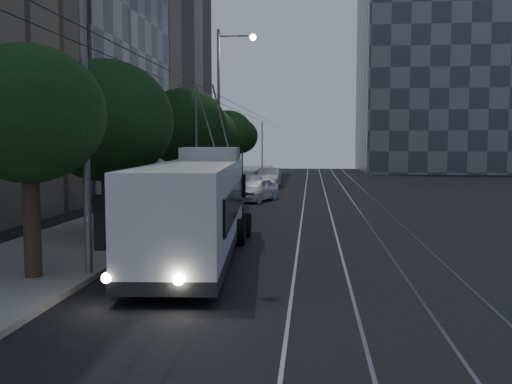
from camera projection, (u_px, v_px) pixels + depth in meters
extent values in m
plane|color=black|center=(290.00, 248.00, 19.72)|extent=(120.00, 120.00, 0.00)
cube|color=gray|center=(194.00, 193.00, 40.27)|extent=(5.00, 90.00, 0.15)
cube|color=gray|center=(305.00, 195.00, 39.52)|extent=(0.08, 90.00, 0.02)
cube|color=gray|center=(326.00, 195.00, 39.38)|extent=(0.08, 90.00, 0.02)
cube|color=gray|center=(348.00, 195.00, 39.23)|extent=(0.08, 90.00, 0.02)
cube|color=gray|center=(370.00, 196.00, 39.09)|extent=(0.08, 90.00, 0.02)
cylinder|color=black|center=(246.00, 114.00, 39.43)|extent=(0.02, 90.00, 0.02)
cylinder|color=black|center=(256.00, 114.00, 39.36)|extent=(0.02, 90.00, 0.02)
cylinder|color=slate|center=(196.00, 155.00, 29.88)|extent=(0.14, 0.14, 6.00)
cylinder|color=slate|center=(242.00, 150.00, 49.71)|extent=(0.14, 0.14, 6.00)
cylinder|color=slate|center=(262.00, 148.00, 69.54)|extent=(0.14, 0.14, 6.00)
cube|color=#3C404D|center=(46.00, 16.00, 42.24)|extent=(14.00, 18.00, 26.00)
cube|color=gray|center=(130.00, 19.00, 61.72)|extent=(14.00, 22.00, 34.00)
cube|color=#3C404D|center=(450.00, 76.00, 71.46)|extent=(22.00, 18.00, 24.00)
cube|color=silver|center=(195.00, 206.00, 17.86)|extent=(3.22, 11.41, 2.67)
cube|color=black|center=(195.00, 244.00, 17.96)|extent=(3.26, 11.45, 0.33)
cube|color=black|center=(198.00, 201.00, 18.31)|extent=(3.10, 9.07, 0.99)
cube|color=black|center=(142.00, 223.00, 12.29)|extent=(2.09, 0.23, 1.22)
cube|color=black|center=(223.00, 186.00, 23.39)|extent=(1.89, 0.22, 0.94)
cube|color=#23D433|center=(142.00, 184.00, 12.21)|extent=(1.50, 0.17, 0.30)
cube|color=gray|center=(211.00, 154.00, 20.51)|extent=(2.14, 2.21, 0.47)
sphere|color=white|center=(107.00, 278.00, 12.42)|extent=(0.24, 0.24, 0.24)
sphere|color=white|center=(179.00, 280.00, 12.26)|extent=(0.24, 0.24, 0.24)
cylinder|color=slate|center=(208.00, 124.00, 21.42)|extent=(0.06, 4.25, 2.56)
cylinder|color=slate|center=(222.00, 124.00, 21.37)|extent=(0.06, 4.25, 2.56)
cylinder|color=black|center=(122.00, 268.00, 14.50)|extent=(0.28, 0.94, 0.94)
cylinder|color=black|center=(211.00, 270.00, 14.28)|extent=(0.28, 0.94, 0.94)
cylinder|color=black|center=(178.00, 231.00, 20.53)|extent=(0.28, 0.94, 0.94)
cylinder|color=black|center=(241.00, 232.00, 20.31)|extent=(0.28, 0.94, 0.94)
cylinder|color=black|center=(189.00, 224.00, 22.32)|extent=(0.28, 0.94, 0.94)
cylinder|color=black|center=(247.00, 225.00, 22.10)|extent=(0.28, 0.94, 0.94)
imported|color=#9EA0A5|center=(210.00, 198.00, 28.27)|extent=(3.33, 6.71, 1.83)
imported|color=white|center=(256.00, 189.00, 35.43)|extent=(2.92, 4.59, 1.45)
imported|color=#B9B9BD|center=(252.00, 185.00, 39.32)|extent=(2.12, 4.76, 1.36)
imported|color=#B2B2B6|center=(269.00, 178.00, 46.46)|extent=(1.69, 4.77, 1.57)
imported|color=#B1B1B5|center=(262.00, 175.00, 53.37)|extent=(2.46, 3.85, 1.22)
cylinder|color=black|center=(32.00, 227.00, 14.82)|extent=(0.44, 0.44, 2.90)
ellipsoid|color=black|center=(28.00, 114.00, 14.56)|extent=(3.95, 3.95, 3.56)
cylinder|color=black|center=(108.00, 205.00, 21.71)|extent=(0.44, 0.44, 2.55)
ellipsoid|color=black|center=(106.00, 121.00, 21.43)|extent=(5.09, 5.09, 4.58)
cylinder|color=black|center=(185.00, 182.00, 32.75)|extent=(0.44, 0.44, 2.71)
ellipsoid|color=black|center=(185.00, 127.00, 32.47)|extent=(4.89, 4.89, 4.40)
cylinder|color=black|center=(208.00, 176.00, 39.85)|extent=(0.44, 0.44, 2.65)
ellipsoid|color=black|center=(207.00, 134.00, 39.60)|extent=(4.17, 4.17, 3.75)
cylinder|color=black|center=(228.00, 168.00, 49.56)|extent=(0.44, 0.44, 2.78)
ellipsoid|color=black|center=(228.00, 133.00, 49.29)|extent=(4.39, 4.39, 3.95)
cylinder|color=black|center=(238.00, 165.00, 56.51)|extent=(0.44, 0.44, 2.81)
ellipsoid|color=black|center=(238.00, 136.00, 56.27)|extent=(3.88, 3.88, 3.49)
cylinder|color=slate|center=(84.00, 85.00, 14.89)|extent=(0.20, 0.20, 10.31)
cylinder|color=slate|center=(219.00, 113.00, 39.70)|extent=(0.20, 0.20, 11.40)
cylinder|color=slate|center=(236.00, 36.00, 39.13)|extent=(2.51, 0.12, 0.12)
sphere|color=#FBD48A|center=(253.00, 37.00, 39.03)|extent=(0.44, 0.44, 0.44)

